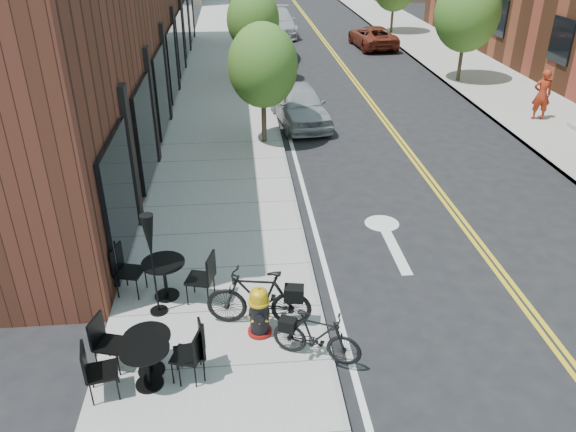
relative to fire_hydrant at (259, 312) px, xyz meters
name	(u,v)px	position (x,y,z in m)	size (l,w,h in m)	color
ground	(321,310)	(1.22, 0.70, -0.59)	(120.00, 120.00, 0.00)	black
sidewalk_near	(223,134)	(-0.78, 10.70, -0.53)	(4.00, 70.00, 0.12)	#9E9B93
sidewalk_far	(554,123)	(11.22, 10.70, -0.53)	(4.00, 70.00, 0.12)	#9E9B93
building_near	(98,14)	(-5.28, 14.70, 2.91)	(5.00, 28.00, 7.00)	#472217
tree_near_a	(263,66)	(0.62, 9.70, 2.02)	(2.20, 2.20, 3.81)	#382B1E
tree_near_b	(253,20)	(0.62, 17.70, 2.13)	(2.30, 2.30, 3.98)	#382B1E
tree_near_c	(248,0)	(0.62, 25.70, 1.94)	(2.10, 2.10, 3.67)	#382B1E
tree_far_b	(467,12)	(9.82, 16.70, 2.47)	(2.80, 2.80, 4.62)	#382B1E
fire_hydrant	(259,312)	(0.00, 0.00, 0.00)	(0.45, 0.45, 0.99)	maroon
bicycle_left	(259,298)	(0.01, 0.25, 0.10)	(0.54, 1.91, 1.15)	black
bicycle_right	(317,336)	(0.92, -0.74, -0.01)	(0.44, 1.54, 0.93)	black
bistro_set_a	(146,361)	(-1.81, -1.09, 0.02)	(1.84, 0.92, 0.97)	black
bistro_set_b	(148,348)	(-1.82, -0.80, 0.01)	(1.81, 0.95, 0.95)	black
bistro_set_c	(164,274)	(-1.77, 1.27, 0.05)	(1.96, 1.01, 1.03)	black
patio_umbrella	(150,244)	(-1.87, 0.79, 1.02)	(0.33, 0.33, 2.07)	black
parked_car_a	(300,105)	(2.02, 11.75, 0.12)	(1.67, 4.14, 1.41)	#9DA0A5
parked_car_b	(278,49)	(2.02, 21.76, 0.06)	(1.38, 3.96, 1.30)	black
parked_car_c	(277,22)	(2.53, 29.05, 0.20)	(2.20, 5.41, 1.57)	#B3B3B8
parked_car_far	(372,37)	(7.66, 24.70, 0.02)	(2.02, 4.37, 1.22)	maroon
pedestrian	(542,95)	(10.75, 11.08, 0.44)	(0.66, 0.43, 1.81)	#9D2B14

